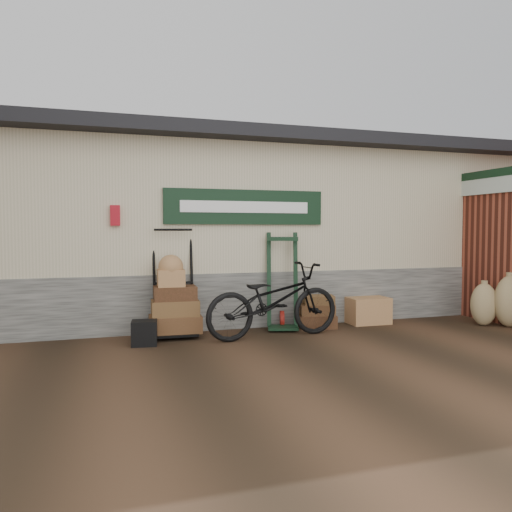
{
  "coord_description": "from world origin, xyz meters",
  "views": [
    {
      "loc": [
        -2.55,
        -6.66,
        1.59
      ],
      "look_at": [
        -0.15,
        0.9,
        1.17
      ],
      "focal_mm": 35.0,
      "sensor_mm": 36.0,
      "label": 1
    }
  ],
  "objects": [
    {
      "name": "ground",
      "position": [
        0.0,
        0.0,
        0.0
      ],
      "size": [
        80.0,
        80.0,
        0.0
      ],
      "primitive_type": "plane",
      "color": "black",
      "rests_on": "ground"
    },
    {
      "name": "station_building",
      "position": [
        -0.01,
        2.74,
        1.61
      ],
      "size": [
        14.4,
        4.1,
        3.2
      ],
      "color": "#4C4C47",
      "rests_on": "ground"
    },
    {
      "name": "brick_outbuilding",
      "position": [
        4.7,
        1.19,
        1.3
      ],
      "size": [
        1.71,
        4.51,
        2.62
      ],
      "color": "maroon",
      "rests_on": "ground"
    },
    {
      "name": "porter_trolley",
      "position": [
        -1.47,
        0.85,
        0.91
      ],
      "size": [
        0.94,
        0.73,
        1.82
      ],
      "primitive_type": null,
      "rotation": [
        0.0,
        0.0,
        -0.05
      ],
      "color": "black",
      "rests_on": "ground"
    },
    {
      "name": "green_barrow",
      "position": [
        0.25,
        0.77,
        0.77
      ],
      "size": [
        0.67,
        0.61,
        1.54
      ],
      "primitive_type": null,
      "rotation": [
        0.0,
        0.0,
        -0.3
      ],
      "color": "black",
      "rests_on": "ground"
    },
    {
      "name": "suitcase_stack",
      "position": [
        0.83,
        0.71,
        0.27
      ],
      "size": [
        0.68,
        0.51,
        0.53
      ],
      "primitive_type": null,
      "rotation": [
        0.0,
        0.0,
        -0.24
      ],
      "color": "#362211",
      "rests_on": "ground"
    },
    {
      "name": "wicker_hamper",
      "position": [
        1.81,
        0.77,
        0.22
      ],
      "size": [
        0.69,
        0.46,
        0.44
      ],
      "primitive_type": "cube",
      "rotation": [
        0.0,
        0.0,
        -0.03
      ],
      "color": "olive",
      "rests_on": "ground"
    },
    {
      "name": "black_trunk",
      "position": [
        -1.96,
        0.28,
        0.17
      ],
      "size": [
        0.38,
        0.34,
        0.34
      ],
      "primitive_type": "cube",
      "rotation": [
        0.0,
        0.0,
        -0.14
      ],
      "color": "black",
      "rests_on": "ground"
    },
    {
      "name": "bicycle",
      "position": [
        -0.1,
        0.21,
        0.61
      ],
      "size": [
        0.96,
        2.17,
        1.22
      ],
      "primitive_type": "imported",
      "rotation": [
        0.0,
        0.0,
        1.68
      ],
      "color": "black",
      "rests_on": "ground"
    },
    {
      "name": "burlap_sack_left",
      "position": [
        3.54,
        0.02,
        0.35
      ],
      "size": [
        0.5,
        0.44,
        0.71
      ],
      "primitive_type": "ellipsoid",
      "rotation": [
        0.0,
        0.0,
        -0.17
      ],
      "color": "#806245",
      "rests_on": "ground"
    },
    {
      "name": "burlap_sack_right",
      "position": [
        3.85,
        -0.2,
        0.42
      ],
      "size": [
        0.59,
        0.52,
        0.84
      ],
      "primitive_type": "ellipsoid",
      "rotation": [
        0.0,
        0.0,
        0.16
      ],
      "color": "#806245",
      "rests_on": "ground"
    }
  ]
}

